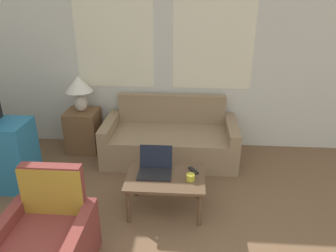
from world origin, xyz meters
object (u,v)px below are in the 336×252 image
(coffee_table, at_px, (165,181))
(cup_navy, at_px, (191,177))
(tv_remote, at_px, (193,171))
(laptop, at_px, (155,167))
(couch, at_px, (170,140))
(armchair, at_px, (47,244))
(table_lamp, at_px, (79,88))

(coffee_table, height_order, cup_navy, cup_navy)
(tv_remote, bearing_deg, laptop, -173.66)
(couch, distance_m, armchair, 2.28)
(couch, bearing_deg, tv_remote, -73.48)
(couch, bearing_deg, table_lamp, 174.52)
(table_lamp, bearing_deg, couch, -5.48)
(armchair, distance_m, coffee_table, 1.29)
(coffee_table, height_order, laptop, laptop)
(cup_navy, xyz_separation_m, tv_remote, (0.03, 0.18, -0.03))
(table_lamp, xyz_separation_m, cup_navy, (1.57, -1.38, -0.51))
(table_lamp, distance_m, coffee_table, 1.96)
(armchair, bearing_deg, tv_remote, 39.55)
(couch, xyz_separation_m, table_lamp, (-1.28, 0.12, 0.71))
(table_lamp, xyz_separation_m, laptop, (1.19, -1.25, -0.49))
(table_lamp, distance_m, laptop, 1.79)
(armchair, bearing_deg, coffee_table, 43.29)
(couch, height_order, table_lamp, table_lamp)
(tv_remote, bearing_deg, table_lamp, 143.05)
(couch, bearing_deg, armchair, -113.39)
(laptop, height_order, tv_remote, laptop)
(armchair, relative_size, tv_remote, 5.80)
(coffee_table, relative_size, cup_navy, 9.37)
(laptop, bearing_deg, table_lamp, 133.60)
(table_lamp, bearing_deg, laptop, -46.40)
(couch, xyz_separation_m, armchair, (-0.91, -2.09, 0.01))
(armchair, bearing_deg, couch, 66.61)
(tv_remote, bearing_deg, cup_navy, -99.43)
(cup_navy, relative_size, tv_remote, 0.59)
(laptop, bearing_deg, tv_remote, 6.34)
(couch, height_order, cup_navy, couch)
(couch, distance_m, table_lamp, 1.47)
(couch, distance_m, cup_navy, 1.31)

